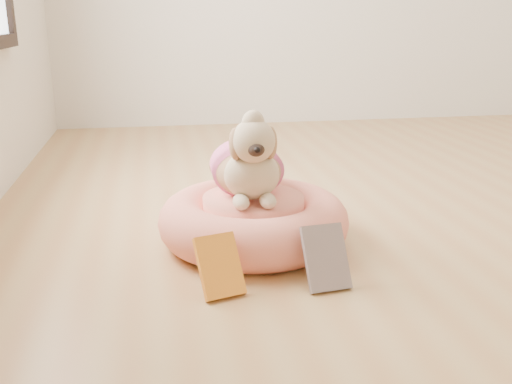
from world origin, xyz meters
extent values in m
plane|color=tan|center=(0.00, 0.00, 0.00)|extent=(4.50, 4.50, 0.00)
cylinder|color=#E6715A|center=(-0.98, -0.13, 0.05)|extent=(0.49, 0.49, 0.10)
torus|color=#E6715A|center=(-0.98, -0.13, 0.09)|extent=(0.67, 0.67, 0.17)
cylinder|color=#E6715A|center=(-0.98, -0.13, 0.13)|extent=(0.36, 0.36, 0.09)
cube|color=gold|center=(-1.15, -0.50, 0.08)|extent=(0.15, 0.15, 0.17)
cube|color=silver|center=(-0.83, -0.51, 0.09)|extent=(0.14, 0.13, 0.18)
camera|label=1|loc=(-1.31, -2.01, 0.77)|focal=40.00mm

